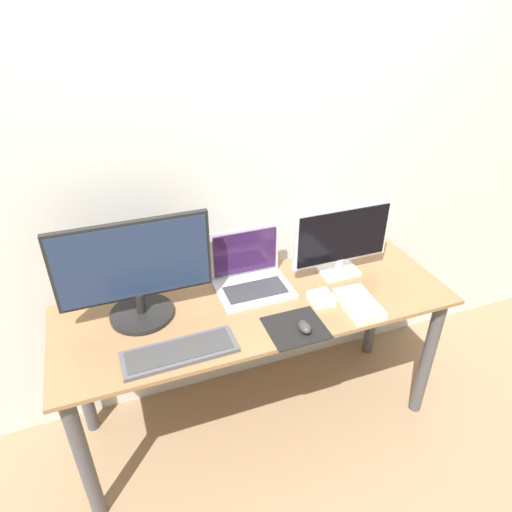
{
  "coord_description": "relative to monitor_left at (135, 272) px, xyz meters",
  "views": [
    {
      "loc": [
        -0.53,
        -1.14,
        1.89
      ],
      "look_at": [
        0.0,
        0.32,
        0.93
      ],
      "focal_mm": 32.0,
      "sensor_mm": 36.0,
      "label": 1
    }
  ],
  "objects": [
    {
      "name": "mouse",
      "position": [
        0.57,
        -0.32,
        -0.19
      ],
      "size": [
        0.05,
        0.07,
        0.04
      ],
      "color": "#333333",
      "rests_on": "mousepad"
    },
    {
      "name": "desk",
      "position": [
        0.47,
        -0.09,
        -0.35
      ],
      "size": [
        1.67,
        0.57,
        0.71
      ],
      "color": "olive",
      "rests_on": "ground_plane"
    },
    {
      "name": "wall_back",
      "position": [
        0.47,
        0.26,
        0.33
      ],
      "size": [
        7.0,
        0.05,
        2.5
      ],
      "color": "silver",
      "rests_on": "ground_plane"
    },
    {
      "name": "book",
      "position": [
        0.85,
        -0.26,
        -0.2
      ],
      "size": [
        0.14,
        0.23,
        0.03
      ],
      "color": "silver",
      "rests_on": "desk"
    },
    {
      "name": "laptop",
      "position": [
        0.48,
        0.05,
        -0.15
      ],
      "size": [
        0.32,
        0.25,
        0.25
      ],
      "color": "silver",
      "rests_on": "desk"
    },
    {
      "name": "monitor_left",
      "position": [
        0.0,
        0.0,
        0.0
      ],
      "size": [
        0.59,
        0.26,
        0.42
      ],
      "color": "black",
      "rests_on": "desk"
    },
    {
      "name": "keyboard",
      "position": [
        0.1,
        -0.27,
        -0.2
      ],
      "size": [
        0.42,
        0.15,
        0.02
      ],
      "color": "#4C4C51",
      "rests_on": "desk"
    },
    {
      "name": "monitor_right",
      "position": [
        0.9,
        0.0,
        -0.03
      ],
      "size": [
        0.46,
        0.12,
        0.34
      ],
      "color": "silver",
      "rests_on": "desk"
    },
    {
      "name": "power_brick",
      "position": [
        0.72,
        -0.17,
        -0.19
      ],
      "size": [
        0.09,
        0.1,
        0.04
      ],
      "color": "white",
      "rests_on": "desk"
    },
    {
      "name": "mousepad",
      "position": [
        0.55,
        -0.29,
        -0.21
      ],
      "size": [
        0.23,
        0.21,
        0.0
      ],
      "color": "black",
      "rests_on": "desk"
    },
    {
      "name": "ground_plane",
      "position": [
        0.47,
        -0.38,
        -0.92
      ],
      "size": [
        12.0,
        12.0,
        0.0
      ],
      "primitive_type": "plane",
      "color": "#8C7051"
    }
  ]
}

